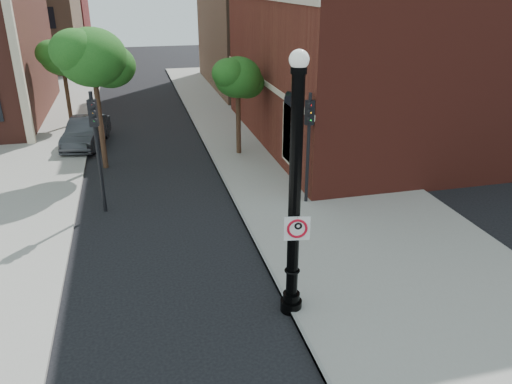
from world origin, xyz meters
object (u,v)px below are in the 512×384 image
object	(u,v)px
lamppost	(294,203)
no_parking_sign	(297,228)
traffic_signal_right	(309,131)
traffic_signal_left	(96,133)
parked_car	(86,132)

from	to	relation	value
lamppost	no_parking_sign	distance (m)	0.63
traffic_signal_right	traffic_signal_left	bearing A→B (deg)	152.28
traffic_signal_left	traffic_signal_right	bearing A→B (deg)	1.10
traffic_signal_right	lamppost	bearing A→B (deg)	-131.24
lamppost	traffic_signal_right	bearing A→B (deg)	67.37
parked_car	traffic_signal_right	xyz separation A→B (m)	(8.87, -10.05, 2.24)
no_parking_sign	parked_car	xyz separation A→B (m)	(-6.20, 16.71, -1.80)
lamppost	no_parking_sign	bearing A→B (deg)	-79.17
traffic_signal_right	parked_car	bearing A→B (deg)	112.80
lamppost	no_parking_sign	size ratio (longest dim) A/B	10.48
parked_car	traffic_signal_right	bearing A→B (deg)	-37.29
lamppost	traffic_signal_right	size ratio (longest dim) A/B	1.54
lamppost	traffic_signal_left	distance (m)	9.21
lamppost	no_parking_sign	xyz separation A→B (m)	(0.03, -0.17, -0.60)
parked_car	traffic_signal_left	size ratio (longest dim) A/B	0.99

